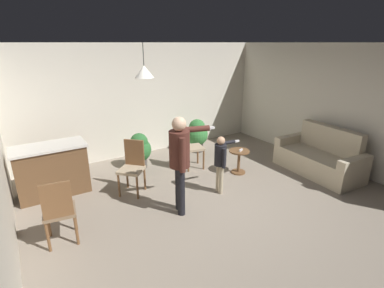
{
  "coord_description": "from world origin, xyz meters",
  "views": [
    {
      "loc": [
        -2.9,
        -3.48,
        2.7
      ],
      "look_at": [
        -0.29,
        0.62,
        1.0
      ],
      "focal_mm": 27.24,
      "sensor_mm": 36.0,
      "label": 1
    }
  ],
  "objects_px": {
    "dining_chair_by_counter": "(59,210)",
    "spare_remote_on_table": "(241,150)",
    "person_adult": "(180,155)",
    "potted_plant_by_wall": "(139,149)",
    "couch_floral": "(320,158)",
    "kitchen_counter": "(52,170)",
    "person_child": "(221,158)",
    "potted_plant_corner": "(197,134)",
    "side_table_by_couch": "(239,159)",
    "dining_chair_near_wall": "(133,165)",
    "dining_chair_centre_back": "(190,145)"
  },
  "relations": [
    {
      "from": "spare_remote_on_table",
      "to": "potted_plant_by_wall",
      "type": "bearing_deg",
      "value": 139.24
    },
    {
      "from": "dining_chair_centre_back",
      "to": "spare_remote_on_table",
      "type": "height_order",
      "value": "dining_chair_centre_back"
    },
    {
      "from": "couch_floral",
      "to": "kitchen_counter",
      "type": "relative_size",
      "value": 1.47
    },
    {
      "from": "dining_chair_by_counter",
      "to": "side_table_by_couch",
      "type": "bearing_deg",
      "value": 15.97
    },
    {
      "from": "dining_chair_by_counter",
      "to": "spare_remote_on_table",
      "type": "height_order",
      "value": "dining_chair_by_counter"
    },
    {
      "from": "couch_floral",
      "to": "potted_plant_by_wall",
      "type": "distance_m",
      "value": 3.96
    },
    {
      "from": "potted_plant_by_wall",
      "to": "spare_remote_on_table",
      "type": "relative_size",
      "value": 6.22
    },
    {
      "from": "person_child",
      "to": "dining_chair_centre_back",
      "type": "height_order",
      "value": "person_child"
    },
    {
      "from": "dining_chair_near_wall",
      "to": "dining_chair_by_counter",
      "type": "bearing_deg",
      "value": 77.71
    },
    {
      "from": "dining_chair_by_counter",
      "to": "dining_chair_centre_back",
      "type": "relative_size",
      "value": 1.0
    },
    {
      "from": "potted_plant_corner",
      "to": "person_adult",
      "type": "bearing_deg",
      "value": -128.69
    },
    {
      "from": "couch_floral",
      "to": "spare_remote_on_table",
      "type": "relative_size",
      "value": 14.27
    },
    {
      "from": "dining_chair_centre_back",
      "to": "potted_plant_corner",
      "type": "bearing_deg",
      "value": 150.63
    },
    {
      "from": "kitchen_counter",
      "to": "person_child",
      "type": "height_order",
      "value": "person_child"
    },
    {
      "from": "potted_plant_corner",
      "to": "spare_remote_on_table",
      "type": "xyz_separation_m",
      "value": [
        0.03,
        -1.64,
        0.06
      ]
    },
    {
      "from": "person_child",
      "to": "dining_chair_near_wall",
      "type": "xyz_separation_m",
      "value": [
        -1.36,
        0.9,
        -0.14
      ]
    },
    {
      "from": "potted_plant_by_wall",
      "to": "person_adult",
      "type": "bearing_deg",
      "value": -94.04
    },
    {
      "from": "potted_plant_corner",
      "to": "potted_plant_by_wall",
      "type": "bearing_deg",
      "value": -173.9
    },
    {
      "from": "person_adult",
      "to": "spare_remote_on_table",
      "type": "height_order",
      "value": "person_adult"
    },
    {
      "from": "side_table_by_couch",
      "to": "spare_remote_on_table",
      "type": "relative_size",
      "value": 4.0
    },
    {
      "from": "person_child",
      "to": "potted_plant_by_wall",
      "type": "xyz_separation_m",
      "value": [
        -0.82,
        1.89,
        -0.24
      ]
    },
    {
      "from": "couch_floral",
      "to": "dining_chair_by_counter",
      "type": "xyz_separation_m",
      "value": [
        -5.16,
        0.44,
        0.21
      ]
    },
    {
      "from": "person_child",
      "to": "dining_chair_by_counter",
      "type": "bearing_deg",
      "value": -81.74
    },
    {
      "from": "side_table_by_couch",
      "to": "potted_plant_corner",
      "type": "bearing_deg",
      "value": 91.07
    },
    {
      "from": "dining_chair_near_wall",
      "to": "side_table_by_couch",
      "type": "bearing_deg",
      "value": -145.86
    },
    {
      "from": "kitchen_counter",
      "to": "dining_chair_centre_back",
      "type": "height_order",
      "value": "dining_chair_centre_back"
    },
    {
      "from": "person_adult",
      "to": "potted_plant_by_wall",
      "type": "height_order",
      "value": "person_adult"
    },
    {
      "from": "dining_chair_by_counter",
      "to": "potted_plant_corner",
      "type": "xyz_separation_m",
      "value": [
        3.63,
        2.08,
        -0.07
      ]
    },
    {
      "from": "person_adult",
      "to": "spare_remote_on_table",
      "type": "relative_size",
      "value": 12.61
    },
    {
      "from": "person_adult",
      "to": "potted_plant_corner",
      "type": "height_order",
      "value": "person_adult"
    },
    {
      "from": "side_table_by_couch",
      "to": "dining_chair_centre_back",
      "type": "height_order",
      "value": "dining_chair_centre_back"
    },
    {
      "from": "dining_chair_by_counter",
      "to": "dining_chair_centre_back",
      "type": "xyz_separation_m",
      "value": [
        2.91,
        1.27,
        0.0
      ]
    },
    {
      "from": "dining_chair_near_wall",
      "to": "spare_remote_on_table",
      "type": "xyz_separation_m",
      "value": [
        2.24,
        -0.47,
        -0.01
      ]
    },
    {
      "from": "couch_floral",
      "to": "side_table_by_couch",
      "type": "bearing_deg",
      "value": 62.49
    },
    {
      "from": "dining_chair_by_counter",
      "to": "spare_remote_on_table",
      "type": "bearing_deg",
      "value": 15.35
    },
    {
      "from": "side_table_by_couch",
      "to": "dining_chair_centre_back",
      "type": "distance_m",
      "value": 1.11
    },
    {
      "from": "person_adult",
      "to": "kitchen_counter",
      "type": "bearing_deg",
      "value": -120.78
    },
    {
      "from": "couch_floral",
      "to": "person_child",
      "type": "distance_m",
      "value": 2.44
    },
    {
      "from": "couch_floral",
      "to": "dining_chair_centre_back",
      "type": "distance_m",
      "value": 2.83
    },
    {
      "from": "person_child",
      "to": "dining_chair_by_counter",
      "type": "xyz_separation_m",
      "value": [
        -2.79,
        -0.01,
        -0.14
      ]
    },
    {
      "from": "kitchen_counter",
      "to": "spare_remote_on_table",
      "type": "bearing_deg",
      "value": -18.8
    },
    {
      "from": "side_table_by_couch",
      "to": "potted_plant_by_wall",
      "type": "height_order",
      "value": "potted_plant_by_wall"
    },
    {
      "from": "spare_remote_on_table",
      "to": "potted_plant_corner",
      "type": "bearing_deg",
      "value": 91.13
    },
    {
      "from": "person_child",
      "to": "potted_plant_corner",
      "type": "xyz_separation_m",
      "value": [
        0.85,
        2.07,
        -0.22
      ]
    },
    {
      "from": "person_child",
      "to": "spare_remote_on_table",
      "type": "bearing_deg",
      "value": 124.36
    },
    {
      "from": "side_table_by_couch",
      "to": "dining_chair_by_counter",
      "type": "xyz_separation_m",
      "value": [
        -3.66,
        -0.48,
        0.22
      ]
    },
    {
      "from": "person_child",
      "to": "dining_chair_near_wall",
      "type": "height_order",
      "value": "person_child"
    },
    {
      "from": "dining_chair_by_counter",
      "to": "potted_plant_by_wall",
      "type": "bearing_deg",
      "value": 52.5
    },
    {
      "from": "side_table_by_couch",
      "to": "dining_chair_centre_back",
      "type": "bearing_deg",
      "value": 133.38
    },
    {
      "from": "person_adult",
      "to": "dining_chair_by_counter",
      "type": "height_order",
      "value": "person_adult"
    }
  ]
}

